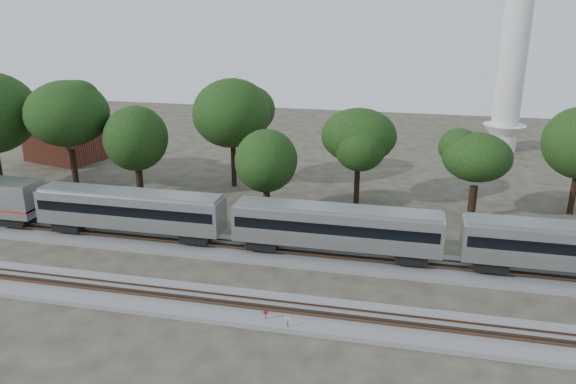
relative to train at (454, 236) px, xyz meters
name	(u,v)px	position (x,y,z in m)	size (l,w,h in m)	color
ground	(239,283)	(-17.13, -6.00, -3.34)	(160.00, 160.00, 0.00)	#383328
track_far	(259,251)	(-17.13, 0.00, -3.13)	(160.00, 5.00, 0.73)	slate
track_near	(223,305)	(-17.13, -10.00, -3.13)	(160.00, 5.00, 0.73)	slate
train	(454,236)	(0.00, 0.00, 0.00)	(114.90, 3.29, 4.84)	#B4B7BB
switch_stand_red	(266,315)	(-13.38, -11.54, -2.62)	(0.36, 0.08, 1.12)	#512D19
switch_stand_white	(288,323)	(-11.60, -12.20, -2.60)	(0.36, 0.15, 1.15)	#512D19
switch_lever	(276,324)	(-12.57, -11.69, -3.19)	(0.50, 0.30, 0.30)	#512D19
brick_building	(65,144)	(-53.42, 25.00, -0.91)	(11.51, 9.39, 4.83)	brown
tree_1	(67,114)	(-43.70, 12.34, 6.26)	(9.77, 9.77, 13.77)	black
tree_2	(136,139)	(-35.44, 12.81, 3.59)	(7.07, 7.07, 9.97)	black
tree_3	(232,113)	(-25.57, 18.72, 5.90)	(9.40, 9.40, 13.26)	black
tree_4	(266,161)	(-18.77, 9.12, 2.91)	(6.38, 6.38, 8.99)	black
tree_5	(359,136)	(-9.83, 15.52, 4.60)	(8.09, 8.09, 11.41)	black
tree_6	(477,157)	(2.61, 13.24, 3.47)	(6.95, 6.95, 9.80)	black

